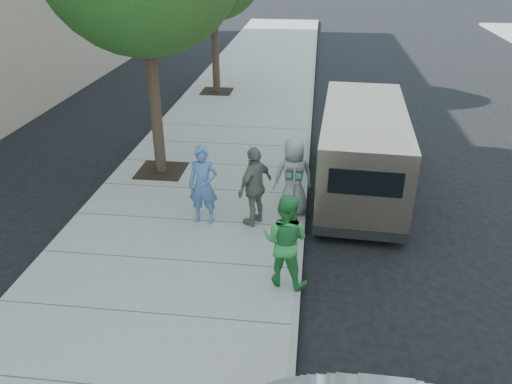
# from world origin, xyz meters

# --- Properties ---
(ground) EXTENTS (120.00, 120.00, 0.00)m
(ground) POSITION_xyz_m (0.00, 0.00, 0.00)
(ground) COLOR black
(ground) RESTS_ON ground
(sidewalk) EXTENTS (5.00, 60.00, 0.15)m
(sidewalk) POSITION_xyz_m (-1.00, 0.00, 0.07)
(sidewalk) COLOR gray
(sidewalk) RESTS_ON ground
(curb_face) EXTENTS (0.12, 60.00, 0.16)m
(curb_face) POSITION_xyz_m (1.44, 0.00, 0.07)
(curb_face) COLOR gray
(curb_face) RESTS_ON ground
(parking_meter) EXTENTS (0.31, 0.13, 1.47)m
(parking_meter) POSITION_xyz_m (1.25, -0.35, 1.22)
(parking_meter) COLOR gray
(parking_meter) RESTS_ON sidewalk
(van) EXTENTS (2.13, 5.62, 2.05)m
(van) POSITION_xyz_m (2.73, 2.18, 1.09)
(van) COLOR tan
(van) RESTS_ON ground
(person_officer) EXTENTS (0.62, 0.41, 1.69)m
(person_officer) POSITION_xyz_m (-0.63, -0.00, 1.00)
(person_officer) COLOR #4E6FA6
(person_officer) RESTS_ON sidewalk
(person_green_shirt) EXTENTS (0.97, 0.84, 1.70)m
(person_green_shirt) POSITION_xyz_m (1.20, -1.91, 1.00)
(person_green_shirt) COLOR green
(person_green_shirt) RESTS_ON sidewalk
(person_gray_shirt) EXTENTS (0.97, 0.77, 1.74)m
(person_gray_shirt) POSITION_xyz_m (1.20, 0.56, 1.02)
(person_gray_shirt) COLOR gray
(person_gray_shirt) RESTS_ON sidewalk
(person_striped_polo) EXTENTS (0.88, 1.08, 1.72)m
(person_striped_polo) POSITION_xyz_m (0.44, 0.05, 1.01)
(person_striped_polo) COLOR slate
(person_striped_polo) RESTS_ON sidewalk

